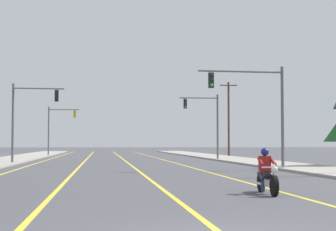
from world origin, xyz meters
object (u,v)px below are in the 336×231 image
Objects in this scene: traffic_signal_near_right at (258,101)px; traffic_signal_near_left at (28,112)px; motorcycle_with_rider at (267,175)px; traffic_signal_mid_left at (57,124)px; traffic_signal_mid_right at (207,117)px; utility_pole_right_far at (229,117)px.

traffic_signal_near_left is at bearing 141.93° from traffic_signal_near_right.
traffic_signal_near_right is 1.00× the size of traffic_signal_near_left.
motorcycle_with_rider is 54.91m from traffic_signal_mid_left.
traffic_signal_mid_right reaches higher than motorcycle_with_rider.
traffic_signal_mid_right and traffic_signal_mid_left have the same top height.
traffic_signal_mid_left is (0.11, 27.27, -0.00)m from traffic_signal_near_left.
traffic_signal_mid_left reaches higher than motorcycle_with_rider.
traffic_signal_near_left is 17.20m from traffic_signal_mid_right.
utility_pole_right_far is at bearing 79.57° from traffic_signal_near_right.
utility_pole_right_far is at bearing -6.27° from traffic_signal_mid_left.
traffic_signal_near_right is 41.70m from traffic_signal_mid_left.
traffic_signal_mid_left is (-15.41, 19.85, 0.01)m from traffic_signal_mid_right.
traffic_signal_near_right and traffic_signal_mid_left have the same top height.
utility_pole_right_far is (21.68, 24.90, 0.85)m from traffic_signal_near_left.
traffic_signal_near_left is at bearing 112.44° from motorcycle_with_rider.
traffic_signal_mid_right is at bearing -109.41° from utility_pole_right_far.
traffic_signal_near_right is 19.13m from traffic_signal_mid_right.
motorcycle_with_rider is 0.35× the size of traffic_signal_mid_left.
traffic_signal_near_right is 1.00× the size of traffic_signal_mid_left.
traffic_signal_near_left is 0.66× the size of utility_pole_right_far.
traffic_signal_near_right is 37.23m from utility_pole_right_far.
traffic_signal_near_right is at bearing -100.43° from utility_pole_right_far.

